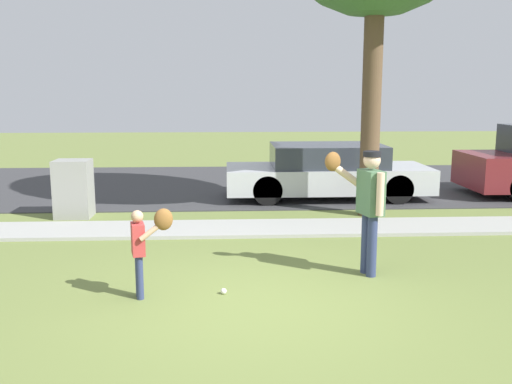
{
  "coord_description": "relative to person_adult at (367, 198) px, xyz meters",
  "views": [
    {
      "loc": [
        -0.28,
        -6.28,
        2.47
      ],
      "look_at": [
        0.13,
        1.88,
        1.0
      ],
      "focal_mm": 39.93,
      "sensor_mm": 36.0,
      "label": 1
    }
  ],
  "objects": [
    {
      "name": "person_adult",
      "position": [
        0.0,
        0.0,
        0.0
      ],
      "size": [
        0.77,
        0.58,
        1.68
      ],
      "rotation": [
        0.0,
        0.0,
        -2.9
      ],
      "color": "navy",
      "rests_on": "ground"
    },
    {
      "name": "parked_sedan_silver",
      "position": [
        0.43,
        5.48,
        -0.43
      ],
      "size": [
        4.6,
        1.8,
        1.23
      ],
      "color": "silver",
      "rests_on": "road_surface"
    },
    {
      "name": "baseball",
      "position": [
        -1.91,
        -0.67,
        -1.01
      ],
      "size": [
        0.07,
        0.07,
        0.07
      ],
      "primitive_type": "sphere",
      "color": "white",
      "rests_on": "ground"
    },
    {
      "name": "utility_cabinet",
      "position": [
        -4.86,
        3.78,
        -0.49
      ],
      "size": [
        0.68,
        0.6,
        1.13
      ],
      "primitive_type": "cube",
      "color": "gray",
      "rests_on": "ground"
    },
    {
      "name": "ground_plane",
      "position": [
        -1.57,
        2.45,
        -1.05
      ],
      "size": [
        48.0,
        48.0,
        0.0
      ],
      "primitive_type": "plane",
      "color": "olive"
    },
    {
      "name": "sidewalk_strip",
      "position": [
        -1.57,
        2.55,
        -1.02
      ],
      "size": [
        36.0,
        1.2,
        0.06
      ],
      "primitive_type": "cube",
      "color": "#A3A39E",
      "rests_on": "ground"
    },
    {
      "name": "road_surface",
      "position": [
        -1.57,
        7.55,
        -1.04
      ],
      "size": [
        36.0,
        6.8,
        0.02
      ],
      "primitive_type": "cube",
      "color": "#38383A",
      "rests_on": "ground"
    },
    {
      "name": "person_child",
      "position": [
        -2.84,
        -0.75,
        -0.34
      ],
      "size": [
        0.54,
        0.37,
        1.11
      ],
      "rotation": [
        0.0,
        0.0,
        0.24
      ],
      "color": "navy",
      "rests_on": "ground"
    }
  ]
}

